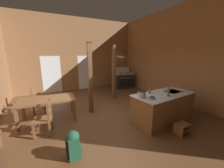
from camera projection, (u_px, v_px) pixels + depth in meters
ground_plane at (108, 117)px, 4.71m from camera, size 7.72×9.06×0.10m
wall_back at (78, 55)px, 7.89m from camera, size 7.72×0.14×4.21m
wall_right at (181, 55)px, 5.78m from camera, size 0.14×9.06×4.21m
glazed_door_back_left at (52, 75)px, 7.38m from camera, size 1.00×0.01×2.05m
glazed_panel_back_right at (85, 73)px, 8.22m from camera, size 0.84×0.01×2.05m
kitchen_island at (163, 107)px, 4.35m from camera, size 2.24×1.17×0.91m
stove_range at (123, 80)px, 8.58m from camera, size 1.22×0.92×1.32m
support_post_with_pot_rack at (115, 70)px, 6.25m from camera, size 0.70×0.27×2.56m
support_post_center at (90, 79)px, 4.76m from camera, size 0.14×0.14×2.56m
step_stool at (182, 128)px, 3.61m from camera, size 0.37×0.29×0.30m
dining_table at (47, 101)px, 4.28m from camera, size 1.76×1.01×0.74m
ladderback_chair_near_window at (44, 118)px, 3.56m from camera, size 0.51×0.51×0.95m
ladderback_chair_by_post at (37, 101)px, 4.89m from camera, size 0.50×0.50×0.95m
backpack at (73, 143)px, 2.77m from camera, size 0.31×0.32×0.60m
stockpot_on_counter at (142, 94)px, 3.85m from camera, size 0.31×0.24×0.19m
mixing_bowl_on_counter at (152, 98)px, 3.74m from camera, size 0.16×0.16×0.06m
bottle_tall_on_counter at (169, 92)px, 3.97m from camera, size 0.08×0.08×0.30m
bottle_short_on_counter at (150, 89)px, 4.25m from camera, size 0.06×0.06×0.35m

